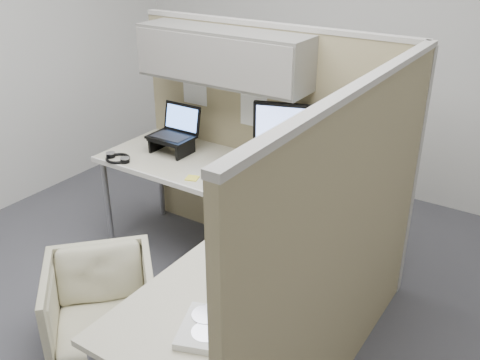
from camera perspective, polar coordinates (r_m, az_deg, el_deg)
The scene contains 19 objects.
ground at distance 3.43m, azimuth -3.81°, elevation -14.05°, with size 4.50×4.50×0.00m, color #424248.
partition_back at distance 3.61m, azimuth 0.87°, elevation 8.11°, with size 2.00×0.36×1.63m.
partition_right at distance 2.54m, azimuth 11.32°, elevation -7.59°, with size 0.07×2.03×1.63m.
desk at distance 3.06m, azimuth -0.89°, elevation -3.70°, with size 2.00×1.98×0.73m.
office_chair at distance 3.13m, azimuth -14.54°, elevation -12.52°, with size 0.58×0.54×0.60m, color beige.
monitor_left at distance 3.37m, azimuth 5.12°, elevation 5.02°, with size 0.43×0.20×0.47m.
monitor_right at distance 3.06m, azimuth 10.67°, elevation 2.49°, with size 0.38×0.28×0.47m.
laptop_station at distance 3.78m, azimuth -7.06°, elevation 4.80°, with size 0.31×0.26×0.32m.
keyboard at distance 3.18m, azimuth 1.86°, elevation -1.42°, with size 0.40×0.13×0.02m, color black.
mouse at distance 3.04m, azimuth 7.44°, elevation -2.86°, with size 0.11×0.07×0.04m, color black.
travel_mug at distance 3.28m, azimuth 7.05°, elevation 0.82°, with size 0.09×0.09×0.18m.
soda_can_green at distance 2.85m, azimuth 10.60°, elevation -4.16°, with size 0.07×0.07×0.12m, color #B21E1E.
soda_can_silver at distance 3.06m, azimuth 9.08°, elevation -1.84°, with size 0.07×0.07×0.12m, color black.
sticky_note_d at distance 3.43m, azimuth -0.75°, elevation 0.59°, with size 0.08×0.08×0.01m, color yellow.
sticky_note_a at distance 3.39m, azimuth -5.12°, elevation 0.20°, with size 0.08×0.08×0.01m, color yellow.
sticky_note_b at distance 3.23m, azimuth -0.99°, elevation -1.08°, with size 0.08×0.08×0.01m, color yellow.
headphones at distance 3.74m, azimuth -12.91°, elevation 2.29°, with size 0.21×0.18×0.03m.
paper_stack at distance 2.20m, azimuth -3.54°, elevation -15.50°, with size 0.28×0.31×0.03m.
desk_clock at distance 2.55m, azimuth 4.45°, elevation -8.10°, with size 0.09×0.10×0.09m.
Camera 1 is at (1.63, -2.07, 2.19)m, focal length 40.00 mm.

